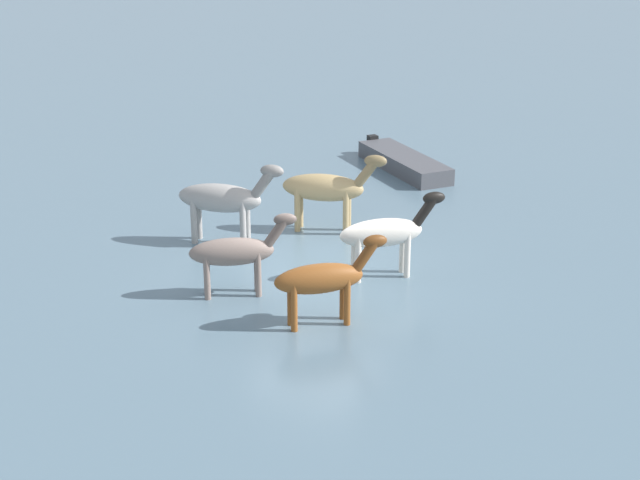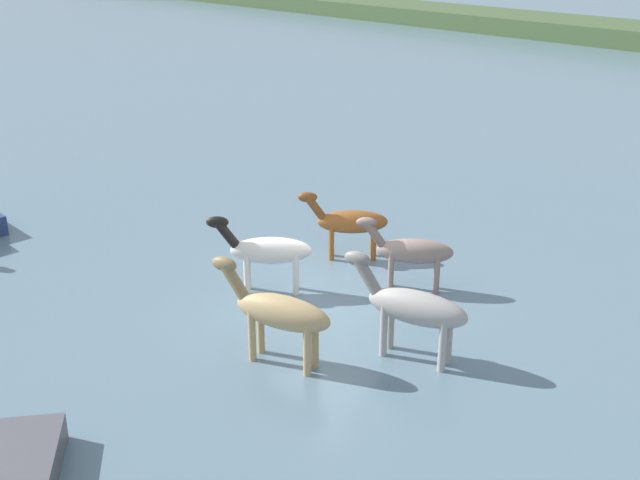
% 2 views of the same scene
% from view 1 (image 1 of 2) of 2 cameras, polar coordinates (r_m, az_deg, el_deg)
% --- Properties ---
extents(ground_plane, '(180.08, 180.08, 0.00)m').
position_cam_1_polar(ground_plane, '(20.41, -0.25, -2.00)').
color(ground_plane, slate).
extents(horse_mid_herd, '(1.92, 1.57, 1.68)m').
position_cam_1_polar(horse_mid_herd, '(19.13, -5.00, -0.70)').
color(horse_mid_herd, gray).
rests_on(horse_mid_herd, ground_plane).
extents(horse_pinto_flank, '(1.88, 1.85, 1.78)m').
position_cam_1_polar(horse_pinto_flank, '(19.96, 3.85, 0.42)').
color(horse_pinto_flank, silver).
rests_on(horse_pinto_flank, ground_plane).
extents(horse_chestnut_trailing, '(1.78, 1.76, 1.69)m').
position_cam_1_polar(horse_chestnut_trailing, '(17.80, 0.17, -2.29)').
color(horse_chestnut_trailing, brown).
rests_on(horse_chestnut_trailing, ground_plane).
extents(horse_lead, '(2.50, 1.07, 1.94)m').
position_cam_1_polar(horse_lead, '(21.86, -5.71, 2.44)').
color(horse_lead, '#9E9993').
rests_on(horse_lead, ground_plane).
extents(horse_gray_outer, '(2.46, 1.11, 1.92)m').
position_cam_1_polar(horse_gray_outer, '(22.53, 0.39, 3.08)').
color(horse_gray_outer, tan).
rests_on(horse_gray_outer, ground_plane).
extents(boat_skiff_near, '(3.60, 3.05, 0.71)m').
position_cam_1_polar(boat_skiff_near, '(27.69, 4.95, 4.44)').
color(boat_skiff_near, '#4C4C51').
rests_on(boat_skiff_near, ground_plane).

